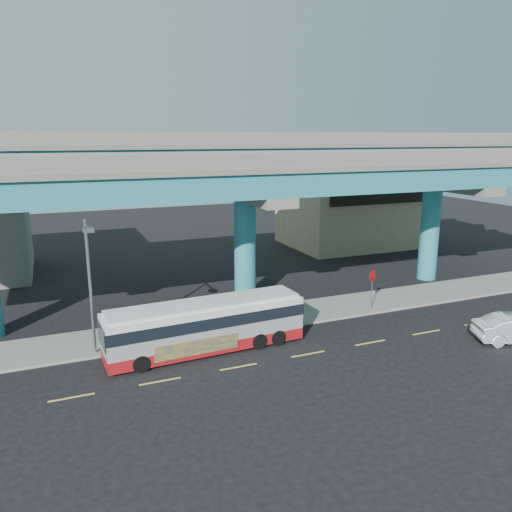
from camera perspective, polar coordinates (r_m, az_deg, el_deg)
name	(u,v)px	position (r m, az deg, el deg)	size (l,w,h in m)	color
ground	(305,352)	(27.71, 5.67, -10.86)	(120.00, 120.00, 0.00)	black
sidewalk	(265,318)	(32.26, 1.04, -7.06)	(70.00, 4.00, 0.15)	gray
lane_markings	(308,354)	(27.47, 5.97, -11.09)	(58.00, 0.12, 0.01)	#D8C64C
viaduct	(244,171)	(33.62, -1.38, 9.64)	(52.00, 12.40, 11.70)	teal
building_beige	(354,212)	(54.84, 11.10, 4.96)	(14.00, 10.23, 7.00)	tan
transit_bus	(206,324)	(27.30, -5.73, -7.76)	(11.02, 2.93, 2.80)	maroon
street_lamp	(89,269)	(26.49, -18.50, -1.44)	(0.50, 2.39, 7.25)	gray
stop_sign	(372,281)	(33.95, 13.17, -2.75)	(0.74, 0.38, 2.70)	gray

